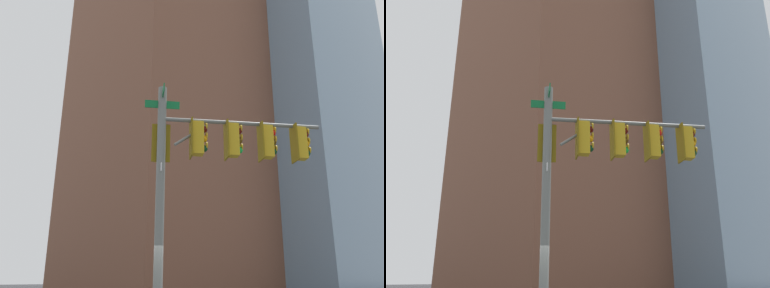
{
  "view_description": "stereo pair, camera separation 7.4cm",
  "coord_description": "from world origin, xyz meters",
  "views": [
    {
      "loc": [
        -8.68,
        7.33,
        1.69
      ],
      "look_at": [
        -0.64,
        -0.47,
        5.41
      ],
      "focal_mm": 37.72,
      "sensor_mm": 36.0,
      "label": 1
    },
    {
      "loc": [
        -8.74,
        7.28,
        1.69
      ],
      "look_at": [
        -0.64,
        -0.47,
        5.41
      ],
      "focal_mm": 37.72,
      "sensor_mm": 36.0,
      "label": 2
    }
  ],
  "objects": [
    {
      "name": "signal_pole_assembly",
      "position": [
        -0.91,
        -0.92,
        4.96
      ],
      "size": [
        3.46,
        4.44,
        7.16
      ],
      "rotation": [
        0.0,
        0.0,
        4.09
      ],
      "color": "slate",
      "rests_on": "ground_plane"
    },
    {
      "name": "building_brick_nearside",
      "position": [
        32.61,
        -34.75,
        24.87
      ],
      "size": [
        24.2,
        15.69,
        49.73
      ],
      "primitive_type": "cube",
      "color": "brown",
      "rests_on": "ground_plane"
    },
    {
      "name": "building_brick_midblock",
      "position": [
        24.57,
        -21.4,
        23.84
      ],
      "size": [
        16.71,
        18.93,
        47.68
      ],
      "primitive_type": "cube",
      "color": "brown",
      "rests_on": "ground_plane"
    },
    {
      "name": "building_glass_tower",
      "position": [
        24.4,
        -42.08,
        31.22
      ],
      "size": [
        27.97,
        23.39,
        62.44
      ],
      "primitive_type": "cube",
      "color": "#7A99B2",
      "rests_on": "ground_plane"
    }
  ]
}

